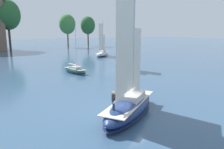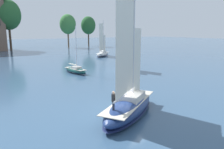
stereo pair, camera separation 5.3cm
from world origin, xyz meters
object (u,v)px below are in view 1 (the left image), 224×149
(sailboat_main, at_px, (130,104))
(sailboat_moored_far_slip, at_px, (102,53))
(tree_shore_right, at_px, (88,25))
(tree_shore_center, at_px, (67,24))
(sailboat_moored_outer_mooring, at_px, (75,70))
(sailboat_moored_near_marina, at_px, (127,67))
(tree_shore_left, at_px, (8,15))

(sailboat_main, bearing_deg, sailboat_moored_far_slip, 61.86)
(sailboat_moored_far_slip, bearing_deg, sailboat_main, -118.14)
(tree_shore_right, xyz_separation_m, sailboat_moored_far_slip, (-16.66, -41.31, -9.49))
(tree_shore_center, height_order, sailboat_moored_outer_mooring, tree_shore_center)
(tree_shore_right, relative_size, sailboat_moored_near_marina, 1.82)
(tree_shore_center, distance_m, sailboat_moored_outer_mooring, 65.52)
(sailboat_moored_near_marina, bearing_deg, tree_shore_center, 77.73)
(tree_shore_left, relative_size, sailboat_moored_near_marina, 2.45)
(tree_shore_left, xyz_separation_m, sailboat_main, (-2.77, -81.65, -12.90))
(tree_shore_right, height_order, sailboat_moored_far_slip, tree_shore_right)
(sailboat_moored_far_slip, bearing_deg, sailboat_moored_near_marina, -110.03)
(sailboat_moored_near_marina, distance_m, sailboat_moored_outer_mooring, 10.31)
(sailboat_main, bearing_deg, sailboat_moored_near_marina, 53.09)
(sailboat_main, bearing_deg, tree_shore_right, 64.81)
(tree_shore_left, distance_m, tree_shore_center, 25.45)
(tree_shore_right, xyz_separation_m, sailboat_moored_near_marina, (-25.40, -65.28, -9.68))
(tree_shore_left, relative_size, sailboat_moored_far_slip, 1.82)
(sailboat_moored_far_slip, bearing_deg, sailboat_moored_outer_mooring, -131.79)
(tree_shore_left, xyz_separation_m, sailboat_moored_outer_mooring, (1.63, -59.52, -13.39))
(tree_shore_right, distance_m, sailboat_main, 93.48)
(tree_shore_left, height_order, tree_shore_center, tree_shore_left)
(tree_shore_left, relative_size, tree_shore_center, 1.30)
(tree_shore_left, bearing_deg, sailboat_main, -91.94)
(tree_shore_center, bearing_deg, sailboat_moored_near_marina, -102.27)
(tree_shore_left, bearing_deg, tree_shore_center, 1.72)
(tree_shore_center, height_order, sailboat_main, tree_shore_center)
(sailboat_main, xyz_separation_m, sailboat_moored_near_marina, (14.19, 18.89, -0.38))
(tree_shore_center, xyz_separation_m, sailboat_moored_far_slip, (-5.07, -39.55, -9.84))
(tree_shore_right, relative_size, sailboat_main, 1.08)
(tree_shore_center, bearing_deg, sailboat_moored_far_slip, -97.31)
(sailboat_main, height_order, sailboat_moored_near_marina, sailboat_main)
(sailboat_moored_near_marina, bearing_deg, tree_shore_left, 100.31)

